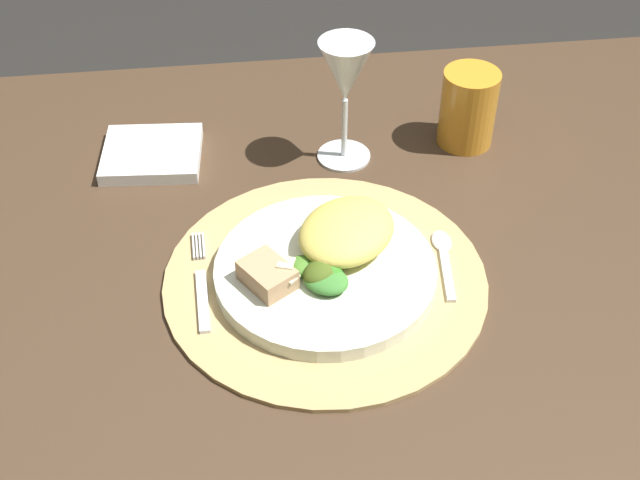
% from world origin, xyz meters
% --- Properties ---
extents(dining_table, '(1.33, 0.96, 0.76)m').
position_xyz_m(dining_table, '(0.00, 0.00, 0.56)').
color(dining_table, '#443021').
rests_on(dining_table, ground).
extents(placemat, '(0.38, 0.38, 0.01)m').
position_xyz_m(placemat, '(0.01, -0.03, 0.76)').
color(placemat, tan).
rests_on(placemat, dining_table).
extents(dinner_plate, '(0.26, 0.26, 0.02)m').
position_xyz_m(dinner_plate, '(0.01, -0.03, 0.77)').
color(dinner_plate, silver).
rests_on(dinner_plate, placemat).
extents(pasta_serving, '(0.16, 0.16, 0.04)m').
position_xyz_m(pasta_serving, '(0.04, 0.01, 0.80)').
color(pasta_serving, '#E5CE5A').
rests_on(pasta_serving, dinner_plate).
extents(salad_greens, '(0.09, 0.08, 0.03)m').
position_xyz_m(salad_greens, '(-0.00, -0.05, 0.79)').
color(salad_greens, '#435819').
rests_on(salad_greens, dinner_plate).
extents(bread_piece, '(0.07, 0.07, 0.03)m').
position_xyz_m(bread_piece, '(-0.06, -0.05, 0.80)').
color(bread_piece, tan).
rests_on(bread_piece, dinner_plate).
extents(fork, '(0.02, 0.16, 0.00)m').
position_xyz_m(fork, '(-0.13, -0.03, 0.77)').
color(fork, silver).
rests_on(fork, placemat).
extents(spoon, '(0.03, 0.12, 0.01)m').
position_xyz_m(spoon, '(0.15, -0.01, 0.77)').
color(spoon, silver).
rests_on(spoon, placemat).
extents(napkin, '(0.14, 0.13, 0.02)m').
position_xyz_m(napkin, '(-0.20, 0.24, 0.77)').
color(napkin, white).
rests_on(napkin, dining_table).
extents(wine_glass, '(0.07, 0.07, 0.18)m').
position_xyz_m(wine_glass, '(0.07, 0.21, 0.88)').
color(wine_glass, silver).
rests_on(wine_glass, dining_table).
extents(amber_tumbler, '(0.08, 0.08, 0.11)m').
position_xyz_m(amber_tumbler, '(0.24, 0.23, 0.81)').
color(amber_tumbler, orange).
rests_on(amber_tumbler, dining_table).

